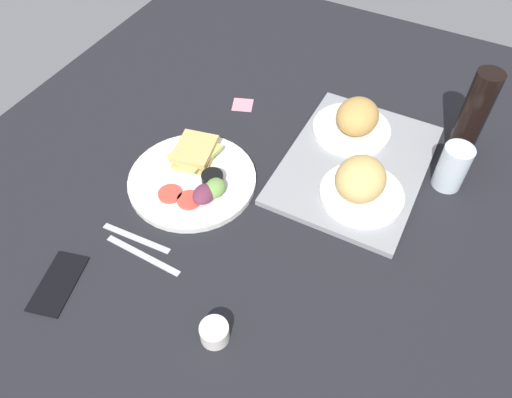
% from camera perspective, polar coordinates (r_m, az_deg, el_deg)
% --- Properties ---
extents(ground_plane, '(1.90, 1.50, 0.03)m').
position_cam_1_polar(ground_plane, '(1.16, -0.86, -0.54)').
color(ground_plane, black).
extents(serving_tray, '(0.45, 0.33, 0.02)m').
position_cam_1_polar(serving_tray, '(1.24, 11.57, 4.04)').
color(serving_tray, gray).
rests_on(serving_tray, ground_plane).
extents(bread_plate_near, '(0.20, 0.20, 0.10)m').
position_cam_1_polar(bread_plate_near, '(1.28, 11.58, 8.97)').
color(bread_plate_near, white).
rests_on(bread_plate_near, serving_tray).
extents(bread_plate_far, '(0.20, 0.20, 0.10)m').
position_cam_1_polar(bread_plate_far, '(1.13, 12.22, 1.79)').
color(bread_plate_far, white).
rests_on(bread_plate_far, serving_tray).
extents(plate_with_salad, '(0.31, 0.31, 0.05)m').
position_cam_1_polar(plate_with_salad, '(1.18, -7.20, 2.64)').
color(plate_with_salad, white).
rests_on(plate_with_salad, ground_plane).
extents(drinking_glass, '(0.07, 0.07, 0.12)m').
position_cam_1_polar(drinking_glass, '(1.23, 22.08, 3.51)').
color(drinking_glass, silver).
rests_on(drinking_glass, ground_plane).
extents(soda_bottle, '(0.06, 0.06, 0.24)m').
position_cam_1_polar(soda_bottle, '(1.29, 24.17, 8.98)').
color(soda_bottle, black).
rests_on(soda_bottle, ground_plane).
extents(espresso_cup, '(0.06, 0.06, 0.04)m').
position_cam_1_polar(espresso_cup, '(0.95, -4.90, -15.35)').
color(espresso_cup, silver).
rests_on(espresso_cup, ground_plane).
extents(fork, '(0.02, 0.17, 0.01)m').
position_cam_1_polar(fork, '(1.11, -13.88, -4.46)').
color(fork, '#B7B7BC').
rests_on(fork, ground_plane).
extents(knife, '(0.02, 0.19, 0.01)m').
position_cam_1_polar(knife, '(1.08, -13.14, -6.43)').
color(knife, '#B7B7BC').
rests_on(knife, ground_plane).
extents(cell_phone, '(0.16, 0.11, 0.01)m').
position_cam_1_polar(cell_phone, '(1.09, -22.22, -9.10)').
color(cell_phone, black).
rests_on(cell_phone, ground_plane).
extents(sticky_note, '(0.07, 0.07, 0.00)m').
position_cam_1_polar(sticky_note, '(1.39, -1.58, 11.00)').
color(sticky_note, pink).
rests_on(sticky_note, ground_plane).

